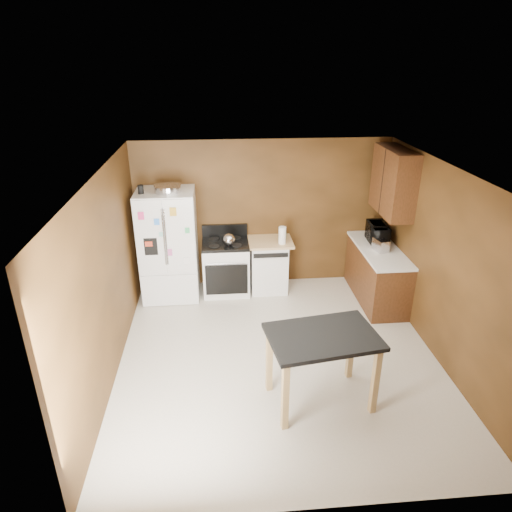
{
  "coord_description": "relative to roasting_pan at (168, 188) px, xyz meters",
  "views": [
    {
      "loc": [
        -0.73,
        -4.99,
        3.75
      ],
      "look_at": [
        -0.23,
        0.85,
        1.12
      ],
      "focal_mm": 32.0,
      "sensor_mm": 36.0,
      "label": 1
    }
  ],
  "objects": [
    {
      "name": "pen_cup",
      "position": [
        -0.39,
        -0.07,
        0.01
      ],
      "size": [
        0.09,
        0.09,
        0.13
      ],
      "primitive_type": "cylinder",
      "color": "black",
      "rests_on": "refrigerator"
    },
    {
      "name": "microwave",
      "position": [
        3.33,
        -0.11,
        -0.81
      ],
      "size": [
        0.37,
        0.53,
        0.28
      ],
      "primitive_type": "imported",
      "rotation": [
        0.0,
        0.0,
        1.52
      ],
      "color": "black",
      "rests_on": "right_cabinets"
    },
    {
      "name": "right_cabinets",
      "position": [
        3.33,
        -0.35,
        -0.94
      ],
      "size": [
        0.63,
        1.58,
        2.45
      ],
      "color": "#5B2F19",
      "rests_on": "ground"
    },
    {
      "name": "refrigerator",
      "position": [
        -0.06,
        0.03,
        -0.95
      ],
      "size": [
        0.9,
        0.8,
        1.8
      ],
      "color": "white",
      "rests_on": "ground"
    },
    {
      "name": "green_canister",
      "position": [
        1.83,
        0.2,
        -0.91
      ],
      "size": [
        0.11,
        0.11,
        0.11
      ],
      "primitive_type": "cylinder",
      "rotation": [
        0.0,
        0.0,
        -0.15
      ],
      "color": "#44B161",
      "rests_on": "dishwasher"
    },
    {
      "name": "paper_towel",
      "position": [
        1.77,
        -0.02,
        -0.82
      ],
      "size": [
        0.15,
        0.15,
        0.28
      ],
      "primitive_type": "cylinder",
      "rotation": [
        0.0,
        0.0,
        0.22
      ],
      "color": "white",
      "rests_on": "dishwasher"
    },
    {
      "name": "floor",
      "position": [
        1.49,
        -1.83,
        -1.85
      ],
      "size": [
        4.5,
        4.5,
        0.0
      ],
      "primitive_type": "plane",
      "color": "beige",
      "rests_on": "ground"
    },
    {
      "name": "toaster",
      "position": [
        3.26,
        -0.46,
        -0.86
      ],
      "size": [
        0.22,
        0.29,
        0.19
      ],
      "primitive_type": "cube",
      "rotation": [
        0.0,
        0.0,
        0.24
      ],
      "color": "silver",
      "rests_on": "right_cabinets"
    },
    {
      "name": "wall_right",
      "position": [
        3.59,
        -1.83,
        -0.6
      ],
      "size": [
        0.0,
        4.5,
        4.5
      ],
      "primitive_type": "plane",
      "rotation": [
        1.57,
        0.0,
        -1.57
      ],
      "color": "brown",
      "rests_on": "ground"
    },
    {
      "name": "island",
      "position": [
        1.85,
        -2.7,
        -1.08
      ],
      "size": [
        1.31,
        0.97,
        0.91
      ],
      "color": "black",
      "rests_on": "ground"
    },
    {
      "name": "wall_front",
      "position": [
        1.49,
        -4.08,
        -0.6
      ],
      "size": [
        4.2,
        0.0,
        4.2
      ],
      "primitive_type": "plane",
      "rotation": [
        -1.57,
        0.0,
        0.0
      ],
      "color": "brown",
      "rests_on": "ground"
    },
    {
      "name": "kettle",
      "position": [
        0.91,
        -0.04,
        -0.85
      ],
      "size": [
        0.2,
        0.2,
        0.2
      ],
      "primitive_type": "sphere",
      "color": "silver",
      "rests_on": "gas_range"
    },
    {
      "name": "gas_range",
      "position": [
        0.85,
        0.09,
        -1.39
      ],
      "size": [
        0.76,
        0.68,
        1.1
      ],
      "color": "white",
      "rests_on": "ground"
    },
    {
      "name": "roasting_pan",
      "position": [
        0.0,
        0.0,
        0.0
      ],
      "size": [
        0.41,
        0.41,
        0.1
      ],
      "primitive_type": "cylinder",
      "color": "silver",
      "rests_on": "refrigerator"
    },
    {
      "name": "wall_left",
      "position": [
        -0.61,
        -1.83,
        -0.6
      ],
      "size": [
        0.0,
        4.5,
        4.5
      ],
      "primitive_type": "plane",
      "rotation": [
        1.57,
        0.0,
        1.57
      ],
      "color": "brown",
      "rests_on": "ground"
    },
    {
      "name": "wall_back",
      "position": [
        1.49,
        0.42,
        -0.6
      ],
      "size": [
        4.2,
        0.0,
        4.2
      ],
      "primitive_type": "plane",
      "rotation": [
        1.57,
        0.0,
        0.0
      ],
      "color": "brown",
      "rests_on": "ground"
    },
    {
      "name": "dishwasher",
      "position": [
        1.57,
        0.12,
        -1.4
      ],
      "size": [
        0.78,
        0.63,
        0.89
      ],
      "color": "white",
      "rests_on": "ground"
    },
    {
      "name": "ceiling",
      "position": [
        1.49,
        -1.83,
        0.65
      ],
      "size": [
        4.5,
        4.5,
        0.0
      ],
      "primitive_type": "plane",
      "rotation": [
        3.14,
        0.0,
        0.0
      ],
      "color": "white",
      "rests_on": "ground"
    }
  ]
}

